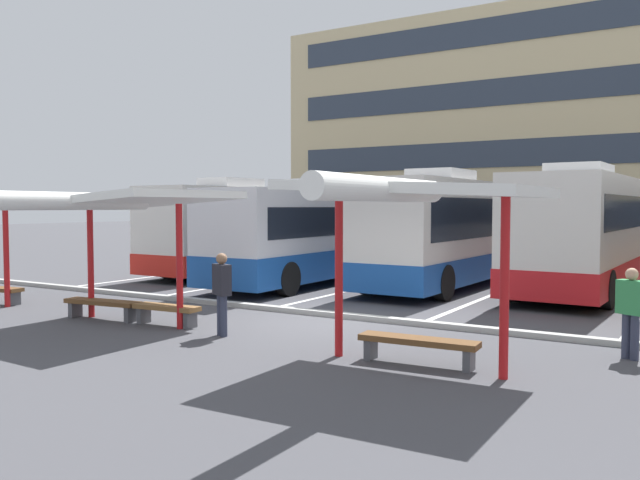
{
  "coord_description": "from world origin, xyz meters",
  "views": [
    {
      "loc": [
        7.48,
        -12.17,
        2.59
      ],
      "look_at": [
        -1.65,
        2.8,
        1.67
      ],
      "focal_mm": 36.26,
      "sensor_mm": 36.0,
      "label": 1
    }
  ],
  "objects_px": {
    "coach_bus_0": "(253,229)",
    "bench_4": "(418,344)",
    "coach_bus_3": "(587,233)",
    "waiting_shelter_1": "(122,203)",
    "coach_bus_2": "(457,232)",
    "bench_3": "(166,310)",
    "bench_2": "(102,305)",
    "waiting_passenger_1": "(222,288)",
    "coach_bus_1": "(331,235)",
    "waiting_passenger_2": "(631,308)",
    "waiting_shelter_2": "(410,193)"
  },
  "relations": [
    {
      "from": "coach_bus_2",
      "to": "bench_4",
      "type": "bearing_deg",
      "value": -73.6
    },
    {
      "from": "bench_2",
      "to": "bench_3",
      "type": "relative_size",
      "value": 1.23
    },
    {
      "from": "waiting_passenger_1",
      "to": "coach_bus_2",
      "type": "bearing_deg",
      "value": 84.81
    },
    {
      "from": "coach_bus_3",
      "to": "waiting_passenger_2",
      "type": "xyz_separation_m",
      "value": [
        2.13,
        -9.05,
        -0.89
      ]
    },
    {
      "from": "coach_bus_0",
      "to": "waiting_shelter_1",
      "type": "relative_size",
      "value": 1.99
    },
    {
      "from": "coach_bus_0",
      "to": "coach_bus_3",
      "type": "bearing_deg",
      "value": 2.89
    },
    {
      "from": "bench_3",
      "to": "waiting_passenger_1",
      "type": "relative_size",
      "value": 0.97
    },
    {
      "from": "waiting_passenger_1",
      "to": "waiting_passenger_2",
      "type": "distance_m",
      "value": 7.47
    },
    {
      "from": "coach_bus_0",
      "to": "coach_bus_3",
      "type": "height_order",
      "value": "coach_bus_3"
    },
    {
      "from": "coach_bus_1",
      "to": "coach_bus_2",
      "type": "bearing_deg",
      "value": 13.74
    },
    {
      "from": "waiting_passenger_1",
      "to": "coach_bus_3",
      "type": "bearing_deg",
      "value": 65.54
    },
    {
      "from": "coach_bus_2",
      "to": "bench_3",
      "type": "bearing_deg",
      "value": -104.36
    },
    {
      "from": "coach_bus_2",
      "to": "waiting_passenger_2",
      "type": "height_order",
      "value": "coach_bus_2"
    },
    {
      "from": "coach_bus_0",
      "to": "bench_4",
      "type": "relative_size",
      "value": 5.12
    },
    {
      "from": "bench_2",
      "to": "waiting_passenger_1",
      "type": "height_order",
      "value": "waiting_passenger_1"
    },
    {
      "from": "waiting_passenger_2",
      "to": "waiting_shelter_2",
      "type": "bearing_deg",
      "value": -138.09
    },
    {
      "from": "bench_2",
      "to": "waiting_passenger_1",
      "type": "relative_size",
      "value": 1.2
    },
    {
      "from": "coach_bus_1",
      "to": "bench_4",
      "type": "height_order",
      "value": "coach_bus_1"
    },
    {
      "from": "bench_3",
      "to": "waiting_passenger_1",
      "type": "bearing_deg",
      "value": -7.49
    },
    {
      "from": "coach_bus_2",
      "to": "waiting_passenger_2",
      "type": "distance_m",
      "value": 10.88
    },
    {
      "from": "waiting_shelter_2",
      "to": "waiting_passenger_1",
      "type": "bearing_deg",
      "value": 172.59
    },
    {
      "from": "bench_2",
      "to": "waiting_passenger_2",
      "type": "bearing_deg",
      "value": 10.75
    },
    {
      "from": "bench_2",
      "to": "bench_3",
      "type": "bearing_deg",
      "value": 6.69
    },
    {
      "from": "coach_bus_3",
      "to": "bench_3",
      "type": "distance_m",
      "value": 12.91
    },
    {
      "from": "coach_bus_0",
      "to": "coach_bus_3",
      "type": "distance_m",
      "value": 12.3
    },
    {
      "from": "waiting_passenger_2",
      "to": "bench_4",
      "type": "bearing_deg",
      "value": -142.55
    },
    {
      "from": "coach_bus_3",
      "to": "bench_3",
      "type": "bearing_deg",
      "value": -122.03
    },
    {
      "from": "coach_bus_1",
      "to": "coach_bus_3",
      "type": "height_order",
      "value": "coach_bus_3"
    },
    {
      "from": "coach_bus_2",
      "to": "bench_4",
      "type": "distance_m",
      "value": 11.69
    },
    {
      "from": "coach_bus_0",
      "to": "coach_bus_2",
      "type": "distance_m",
      "value": 8.24
    },
    {
      "from": "coach_bus_2",
      "to": "waiting_passenger_1",
      "type": "xyz_separation_m",
      "value": [
        -1.0,
        -10.96,
        -0.78
      ]
    },
    {
      "from": "coach_bus_3",
      "to": "waiting_shelter_1",
      "type": "relative_size",
      "value": 1.97
    },
    {
      "from": "coach_bus_3",
      "to": "bench_4",
      "type": "distance_m",
      "value": 11.4
    },
    {
      "from": "bench_3",
      "to": "coach_bus_0",
      "type": "bearing_deg",
      "value": 118.12
    },
    {
      "from": "bench_4",
      "to": "waiting_passenger_1",
      "type": "height_order",
      "value": "waiting_passenger_1"
    },
    {
      "from": "coach_bus_0",
      "to": "bench_4",
      "type": "height_order",
      "value": "coach_bus_0"
    },
    {
      "from": "waiting_shelter_1",
      "to": "bench_3",
      "type": "relative_size",
      "value": 3.18
    },
    {
      "from": "coach_bus_1",
      "to": "coach_bus_2",
      "type": "distance_m",
      "value": 4.41
    },
    {
      "from": "coach_bus_1",
      "to": "bench_2",
      "type": "height_order",
      "value": "coach_bus_1"
    },
    {
      "from": "waiting_shelter_1",
      "to": "coach_bus_0",
      "type": "bearing_deg",
      "value": 113.27
    },
    {
      "from": "coach_bus_0",
      "to": "waiting_passenger_1",
      "type": "height_order",
      "value": "coach_bus_0"
    },
    {
      "from": "coach_bus_2",
      "to": "waiting_shelter_2",
      "type": "distance_m",
      "value": 12.02
    },
    {
      "from": "coach_bus_3",
      "to": "waiting_passenger_1",
      "type": "distance_m",
      "value": 12.23
    },
    {
      "from": "waiting_shelter_2",
      "to": "bench_4",
      "type": "relative_size",
      "value": 2.26
    },
    {
      "from": "coach_bus_3",
      "to": "waiting_shelter_2",
      "type": "distance_m",
      "value": 11.73
    },
    {
      "from": "coach_bus_0",
      "to": "bench_3",
      "type": "height_order",
      "value": "coach_bus_0"
    },
    {
      "from": "waiting_shelter_2",
      "to": "waiting_passenger_1",
      "type": "distance_m",
      "value": 4.68
    },
    {
      "from": "coach_bus_1",
      "to": "bench_3",
      "type": "distance_m",
      "value": 9.89
    },
    {
      "from": "waiting_passenger_1",
      "to": "bench_2",
      "type": "bearing_deg",
      "value": 179.69
    },
    {
      "from": "bench_4",
      "to": "waiting_passenger_2",
      "type": "xyz_separation_m",
      "value": [
        2.91,
        2.23,
        0.54
      ]
    }
  ]
}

